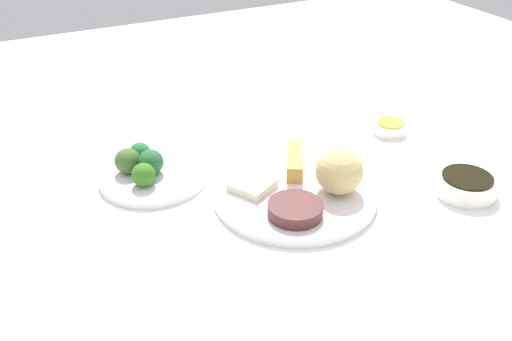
# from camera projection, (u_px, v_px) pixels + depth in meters

# --- Properties ---
(tabletop) EXTENTS (2.20, 2.20, 0.02)m
(tabletop) POSITION_uv_depth(u_px,v_px,m) (319.00, 192.00, 1.00)
(tabletop) COLOR white
(tabletop) RESTS_ON ground
(main_plate) EXTENTS (0.28, 0.28, 0.02)m
(main_plate) POSITION_uv_depth(u_px,v_px,m) (295.00, 194.00, 0.97)
(main_plate) COLOR white
(main_plate) RESTS_ON tabletop
(rice_scoop) EXTENTS (0.08, 0.08, 0.08)m
(rice_scoop) POSITION_uv_depth(u_px,v_px,m) (339.00, 171.00, 0.94)
(rice_scoop) COLOR #CEB874
(rice_scoop) RESTS_ON main_plate
(spring_roll) EXTENTS (0.08, 0.11, 0.03)m
(spring_roll) POSITION_uv_depth(u_px,v_px,m) (295.00, 161.00, 1.02)
(spring_roll) COLOR gold
(spring_roll) RESTS_ON main_plate
(crab_rangoon_wonton) EXTENTS (0.09, 0.09, 0.02)m
(crab_rangoon_wonton) POSITION_uv_depth(u_px,v_px,m) (252.00, 185.00, 0.96)
(crab_rangoon_wonton) COLOR beige
(crab_rangoon_wonton) RESTS_ON main_plate
(stir_fry_heap) EXTENTS (0.09, 0.09, 0.02)m
(stir_fry_heap) POSITION_uv_depth(u_px,v_px,m) (295.00, 209.00, 0.89)
(stir_fry_heap) COLOR #4E2626
(stir_fry_heap) RESTS_ON main_plate
(broccoli_plate) EXTENTS (0.19, 0.19, 0.01)m
(broccoli_plate) POSITION_uv_depth(u_px,v_px,m) (153.00, 176.00, 1.02)
(broccoli_plate) COLOR white
(broccoli_plate) RESTS_ON tabletop
(broccoli_floret_0) EXTENTS (0.04, 0.04, 0.04)m
(broccoli_floret_0) POSITION_uv_depth(u_px,v_px,m) (144.00, 175.00, 0.97)
(broccoli_floret_0) COLOR #34721D
(broccoli_floret_0) RESTS_ON broccoli_plate
(broccoli_floret_1) EXTENTS (0.04, 0.04, 0.04)m
(broccoli_floret_1) POSITION_uv_depth(u_px,v_px,m) (140.00, 153.00, 1.04)
(broccoli_floret_1) COLOR #226D37
(broccoli_floret_1) RESTS_ON broccoli_plate
(broccoli_floret_2) EXTENTS (0.05, 0.05, 0.05)m
(broccoli_floret_2) POSITION_uv_depth(u_px,v_px,m) (151.00, 162.00, 1.00)
(broccoli_floret_2) COLOR #285D33
(broccoli_floret_2) RESTS_ON broccoli_plate
(broccoli_floret_3) EXTENTS (0.05, 0.05, 0.05)m
(broccoli_floret_3) POSITION_uv_depth(u_px,v_px,m) (128.00, 161.00, 1.00)
(broccoli_floret_3) COLOR #3C602C
(broccoli_floret_3) RESTS_ON broccoli_plate
(soy_sauce_bowl) EXTENTS (0.10, 0.10, 0.03)m
(soy_sauce_bowl) POSITION_uv_depth(u_px,v_px,m) (466.00, 186.00, 0.97)
(soy_sauce_bowl) COLOR white
(soy_sauce_bowl) RESTS_ON tabletop
(soy_sauce_bowl_liquid) EXTENTS (0.09, 0.09, 0.00)m
(soy_sauce_bowl_liquid) POSITION_uv_depth(u_px,v_px,m) (468.00, 177.00, 0.96)
(soy_sauce_bowl_liquid) COLOR black
(soy_sauce_bowl_liquid) RESTS_ON soy_sauce_bowl
(sauce_ramekin_hot_mustard) EXTENTS (0.07, 0.07, 0.02)m
(sauce_ramekin_hot_mustard) POSITION_uv_depth(u_px,v_px,m) (390.00, 128.00, 1.17)
(sauce_ramekin_hot_mustard) COLOR white
(sauce_ramekin_hot_mustard) RESTS_ON tabletop
(sauce_ramekin_hot_mustard_liquid) EXTENTS (0.06, 0.06, 0.00)m
(sauce_ramekin_hot_mustard_liquid) POSITION_uv_depth(u_px,v_px,m) (390.00, 122.00, 1.16)
(sauce_ramekin_hot_mustard_liquid) COLOR yellow
(sauce_ramekin_hot_mustard_liquid) RESTS_ON sauce_ramekin_hot_mustard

